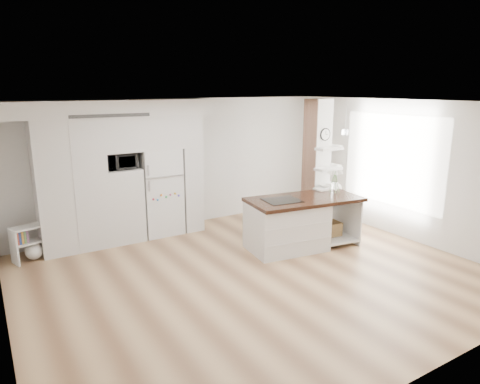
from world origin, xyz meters
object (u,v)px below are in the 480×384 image
Objects in this scene: refrigerator at (160,192)px; bookshelf at (30,245)px; floor_plant_a at (304,222)px; kitchen_island at (292,223)px.

bookshelf is at bearing -175.88° from refrigerator.
bookshelf is 1.35× the size of floor_plant_a.
kitchen_island is (1.75, -2.09, -0.38)m from refrigerator.
kitchen_island is at bearing -42.07° from bookshelf.
refrigerator is 3.01m from floor_plant_a.
refrigerator is at bearing 137.64° from kitchen_island.
refrigerator reaches higher than floor_plant_a.
bookshelf is 5.14m from floor_plant_a.
refrigerator reaches higher than bookshelf.
floor_plant_a is (2.51, -1.53, -0.65)m from refrigerator.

